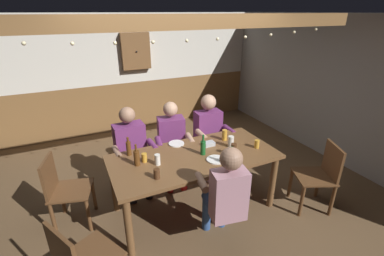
{
  "coord_description": "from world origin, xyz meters",
  "views": [
    {
      "loc": [
        -1.23,
        -2.65,
        2.36
      ],
      "look_at": [
        0.0,
        -0.04,
        1.1
      ],
      "focal_mm": 25.27,
      "sensor_mm": 36.0,
      "label": 1
    }
  ],
  "objects_px": {
    "person_2": "(210,131)",
    "bottle_3": "(203,147)",
    "pint_glass_1": "(157,160)",
    "pint_glass_0": "(144,158)",
    "plate_0": "(216,160)",
    "wall_dart_cabinet": "(136,51)",
    "pint_glass_2": "(231,142)",
    "dining_table": "(194,163)",
    "chair_empty_near_right": "(63,189)",
    "person_0": "(131,147)",
    "pint_glass_4": "(225,135)",
    "person_1": "(172,140)",
    "plate_1": "(176,144)",
    "pint_glass_5": "(157,174)",
    "pint_glass_6": "(257,144)",
    "bottle_2": "(129,148)",
    "pint_glass_3": "(234,150)",
    "chair_empty_far_end": "(320,175)",
    "bottle_0": "(231,159)",
    "condiment_caddy": "(209,144)",
    "person_3": "(225,194)",
    "bottle_1": "(137,158)"
  },
  "relations": [
    {
      "from": "pint_glass_0",
      "to": "pint_glass_6",
      "type": "relative_size",
      "value": 1.0
    },
    {
      "from": "pint_glass_6",
      "to": "bottle_3",
      "type": "bearing_deg",
      "value": 168.66
    },
    {
      "from": "bottle_0",
      "to": "pint_glass_3",
      "type": "height_order",
      "value": "bottle_0"
    },
    {
      "from": "plate_1",
      "to": "bottle_0",
      "type": "distance_m",
      "value": 0.83
    },
    {
      "from": "person_2",
      "to": "condiment_caddy",
      "type": "bearing_deg",
      "value": 62.53
    },
    {
      "from": "person_0",
      "to": "pint_glass_1",
      "type": "height_order",
      "value": "person_0"
    },
    {
      "from": "condiment_caddy",
      "to": "pint_glass_2",
      "type": "height_order",
      "value": "pint_glass_2"
    },
    {
      "from": "dining_table",
      "to": "chair_empty_near_right",
      "type": "relative_size",
      "value": 2.27
    },
    {
      "from": "chair_empty_near_right",
      "to": "condiment_caddy",
      "type": "distance_m",
      "value": 1.81
    },
    {
      "from": "person_0",
      "to": "pint_glass_4",
      "type": "height_order",
      "value": "person_0"
    },
    {
      "from": "pint_glass_5",
      "to": "bottle_0",
      "type": "bearing_deg",
      "value": -7.93
    },
    {
      "from": "pint_glass_0",
      "to": "pint_glass_2",
      "type": "distance_m",
      "value": 1.1
    },
    {
      "from": "plate_0",
      "to": "pint_glass_2",
      "type": "xyz_separation_m",
      "value": [
        0.34,
        0.21,
        0.07
      ]
    },
    {
      "from": "person_0",
      "to": "chair_empty_far_end",
      "type": "bearing_deg",
      "value": 144.64
    },
    {
      "from": "bottle_3",
      "to": "plate_0",
      "type": "bearing_deg",
      "value": -69.85
    },
    {
      "from": "pint_glass_4",
      "to": "pint_glass_0",
      "type": "bearing_deg",
      "value": -175.12
    },
    {
      "from": "pint_glass_2",
      "to": "pint_glass_3",
      "type": "bearing_deg",
      "value": -114.9
    },
    {
      "from": "person_3",
      "to": "plate_0",
      "type": "distance_m",
      "value": 0.52
    },
    {
      "from": "plate_0",
      "to": "wall_dart_cabinet",
      "type": "xyz_separation_m",
      "value": [
        -0.07,
        3.09,
        0.85
      ]
    },
    {
      "from": "plate_1",
      "to": "pint_glass_4",
      "type": "distance_m",
      "value": 0.65
    },
    {
      "from": "dining_table",
      "to": "bottle_0",
      "type": "distance_m",
      "value": 0.5
    },
    {
      "from": "person_1",
      "to": "plate_1",
      "type": "bearing_deg",
      "value": 88.95
    },
    {
      "from": "plate_0",
      "to": "pint_glass_2",
      "type": "distance_m",
      "value": 0.41
    },
    {
      "from": "chair_empty_far_end",
      "to": "dining_table",
      "type": "bearing_deg",
      "value": 90.0
    },
    {
      "from": "bottle_3",
      "to": "pint_glass_0",
      "type": "relative_size",
      "value": 2.46
    },
    {
      "from": "bottle_1",
      "to": "bottle_3",
      "type": "height_order",
      "value": "bottle_1"
    },
    {
      "from": "person_1",
      "to": "pint_glass_3",
      "type": "height_order",
      "value": "person_1"
    },
    {
      "from": "pint_glass_3",
      "to": "chair_empty_near_right",
      "type": "bearing_deg",
      "value": 162.33
    },
    {
      "from": "plate_1",
      "to": "wall_dart_cabinet",
      "type": "relative_size",
      "value": 0.29
    },
    {
      "from": "person_3",
      "to": "pint_glass_2",
      "type": "relative_size",
      "value": 8.44
    },
    {
      "from": "plate_1",
      "to": "bottle_2",
      "type": "xyz_separation_m",
      "value": [
        -0.62,
        -0.02,
        0.09
      ]
    },
    {
      "from": "pint_glass_5",
      "to": "pint_glass_2",
      "type": "bearing_deg",
      "value": 14.28
    },
    {
      "from": "condiment_caddy",
      "to": "plate_1",
      "type": "bearing_deg",
      "value": 149.26
    },
    {
      "from": "bottle_3",
      "to": "pint_glass_1",
      "type": "relative_size",
      "value": 2.02
    },
    {
      "from": "dining_table",
      "to": "person_1",
      "type": "relative_size",
      "value": 1.64
    },
    {
      "from": "person_2",
      "to": "bottle_3",
      "type": "relative_size",
      "value": 4.85
    },
    {
      "from": "pint_glass_2",
      "to": "pint_glass_4",
      "type": "relative_size",
      "value": 1.01
    },
    {
      "from": "pint_glass_5",
      "to": "wall_dart_cabinet",
      "type": "xyz_separation_m",
      "value": [
        0.66,
        3.15,
        0.81
      ]
    },
    {
      "from": "person_0",
      "to": "plate_0",
      "type": "relative_size",
      "value": 5.77
    },
    {
      "from": "condiment_caddy",
      "to": "person_3",
      "type": "bearing_deg",
      "value": -107.72
    },
    {
      "from": "pint_glass_1",
      "to": "plate_0",
      "type": "bearing_deg",
      "value": -16.92
    },
    {
      "from": "dining_table",
      "to": "plate_0",
      "type": "bearing_deg",
      "value": -49.11
    },
    {
      "from": "dining_table",
      "to": "pint_glass_5",
      "type": "bearing_deg",
      "value": -154.56
    },
    {
      "from": "person_1",
      "to": "pint_glass_6",
      "type": "distance_m",
      "value": 1.19
    },
    {
      "from": "pint_glass_3",
      "to": "pint_glass_6",
      "type": "xyz_separation_m",
      "value": [
        0.38,
        0.04,
        -0.03
      ]
    },
    {
      "from": "person_0",
      "to": "person_2",
      "type": "height_order",
      "value": "person_2"
    },
    {
      "from": "chair_empty_near_right",
      "to": "bottle_3",
      "type": "distance_m",
      "value": 1.69
    },
    {
      "from": "pint_glass_6",
      "to": "wall_dart_cabinet",
      "type": "distance_m",
      "value": 3.22
    },
    {
      "from": "plate_1",
      "to": "pint_glass_0",
      "type": "distance_m",
      "value": 0.56
    },
    {
      "from": "chair_empty_far_end",
      "to": "pint_glass_2",
      "type": "xyz_separation_m",
      "value": [
        -0.93,
        0.65,
        0.37
      ]
    }
  ]
}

